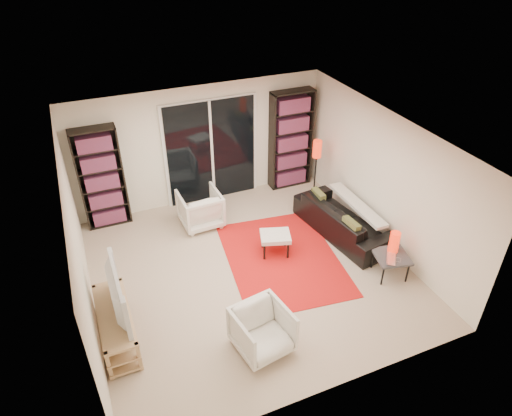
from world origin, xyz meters
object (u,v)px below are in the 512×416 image
object	(u,v)px
armchair_back	(200,209)
floor_lamp	(317,155)
tv_stand	(116,325)
bookshelf_left	(101,178)
sofa	(343,220)
armchair_front	(262,331)
ottoman	(275,237)
bookshelf_right	(291,140)
side_table	(391,258)

from	to	relation	value
armchair_back	floor_lamp	xyz separation A→B (m)	(2.46, 0.01, 0.63)
armchair_back	floor_lamp	distance (m)	2.54
tv_stand	floor_lamp	distance (m)	4.96
tv_stand	bookshelf_left	bearing A→B (deg)	84.33
sofa	armchair_front	world-z (taller)	armchair_front
sofa	floor_lamp	distance (m)	1.48
ottoman	floor_lamp	xyz separation A→B (m)	(1.52, 1.37, 0.64)
bookshelf_left	bookshelf_right	bearing A→B (deg)	-0.00
bookshelf_left	bookshelf_right	size ratio (longest dim) A/B	0.93
armchair_front	floor_lamp	size ratio (longest dim) A/B	0.56
tv_stand	ottoman	size ratio (longest dim) A/B	2.23
tv_stand	armchair_front	world-z (taller)	armchair_front
bookshelf_right	sofa	world-z (taller)	bookshelf_right
bookshelf_left	ottoman	world-z (taller)	bookshelf_left
bookshelf_left	sofa	bearing A→B (deg)	-27.28
sofa	armchair_front	size ratio (longest dim) A/B	2.80
bookshelf_left	armchair_front	world-z (taller)	bookshelf_left
tv_stand	armchair_front	distance (m)	2.03
bookshelf_right	ottoman	xyz separation A→B (m)	(-1.31, -2.08, -0.71)
sofa	armchair_front	bearing A→B (deg)	119.19
bookshelf_right	tv_stand	world-z (taller)	bookshelf_right
floor_lamp	tv_stand	bearing A→B (deg)	-152.71
sofa	floor_lamp	bearing A→B (deg)	-13.80
bookshelf_left	ottoman	size ratio (longest dim) A/B	3.18
tv_stand	ottoman	bearing A→B (deg)	17.31
ottoman	side_table	xyz separation A→B (m)	(1.50, -1.25, 0.02)
armchair_back	armchair_front	distance (m)	3.17
bookshelf_left	ottoman	bearing A→B (deg)	-39.39
armchair_back	floor_lamp	size ratio (longest dim) A/B	0.59
sofa	tv_stand	bearing A→B (deg)	94.14
tv_stand	floor_lamp	bearing A→B (deg)	27.29
bookshelf_left	armchair_back	distance (m)	1.87
bookshelf_left	bookshelf_right	xyz separation A→B (m)	(3.85, -0.00, 0.07)
bookshelf_left	floor_lamp	distance (m)	4.13
tv_stand	side_table	xyz separation A→B (m)	(4.33, -0.37, 0.10)
tv_stand	armchair_back	world-z (taller)	armchair_back
bookshelf_left	tv_stand	bearing A→B (deg)	-95.67
ottoman	floor_lamp	distance (m)	2.14
floor_lamp	side_table	bearing A→B (deg)	-90.63
sofa	armchair_back	bearing A→B (deg)	52.49
armchair_back	side_table	size ratio (longest dim) A/B	1.21
armchair_back	side_table	distance (m)	3.56
bookshelf_right	floor_lamp	xyz separation A→B (m)	(0.21, -0.72, -0.07)
sofa	ottoman	bearing A→B (deg)	83.87
armchair_back	floor_lamp	bearing A→B (deg)	178.26
bookshelf_left	ottoman	distance (m)	3.35
bookshelf_right	tv_stand	distance (m)	5.16
bookshelf_left	sofa	world-z (taller)	bookshelf_left
sofa	armchair_back	world-z (taller)	armchair_back
tv_stand	armchair_back	xyz separation A→B (m)	(1.90, 2.24, 0.08)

